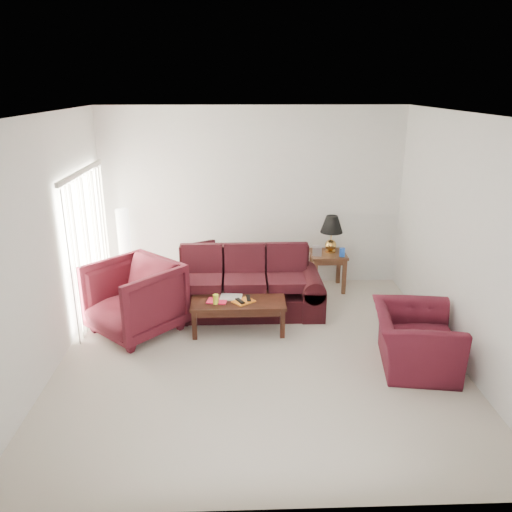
{
  "coord_description": "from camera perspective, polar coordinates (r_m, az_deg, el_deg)",
  "views": [
    {
      "loc": [
        -0.23,
        -5.69,
        3.32
      ],
      "look_at": [
        0.0,
        0.85,
        1.05
      ],
      "focal_mm": 35.0,
      "sensor_mm": 36.0,
      "label": 1
    }
  ],
  "objects": [
    {
      "name": "sofa",
      "position": [
        7.53,
        -1.29,
        -3.05
      ],
      "size": [
        2.37,
        1.09,
        0.96
      ],
      "primitive_type": null,
      "rotation": [
        0.0,
        0.0,
        0.04
      ],
      "color": "black",
      "rests_on": "ground"
    },
    {
      "name": "picture_frame",
      "position": [
        8.51,
        6.92,
        1.16
      ],
      "size": [
        0.15,
        0.17,
        0.05
      ],
      "primitive_type": "cube",
      "rotation": [
        1.36,
        0.0,
        0.18
      ],
      "color": "silver",
      "rests_on": "end_table"
    },
    {
      "name": "armchair_left",
      "position": [
        7.12,
        -13.79,
        -4.72
      ],
      "size": [
        1.56,
        1.56,
        1.02
      ],
      "primitive_type": "imported",
      "rotation": [
        0.0,
        0.0,
        -0.75
      ],
      "color": "#471019",
      "rests_on": "ground"
    },
    {
      "name": "clock",
      "position": [
        8.23,
        7.0,
        0.5
      ],
      "size": [
        0.15,
        0.08,
        0.15
      ],
      "primitive_type": "cube",
      "rotation": [
        0.0,
        0.0,
        -0.18
      ],
      "color": "silver",
      "rests_on": "end_table"
    },
    {
      "name": "end_table",
      "position": [
        8.52,
        8.15,
        -1.68
      ],
      "size": [
        0.62,
        0.62,
        0.64
      ],
      "primitive_type": null,
      "rotation": [
        0.0,
        0.0,
        -0.07
      ],
      "color": "#4B3319",
      "rests_on": "ground"
    },
    {
      "name": "throw_pillow",
      "position": [
        8.11,
        -5.91,
        0.33
      ],
      "size": [
        0.43,
        0.35,
        0.4
      ],
      "primitive_type": "cube",
      "rotation": [
        -0.21,
        0.0,
        0.52
      ],
      "color": "black",
      "rests_on": "sofa"
    },
    {
      "name": "table_lamp",
      "position": [
        8.38,
        8.6,
        2.49
      ],
      "size": [
        0.4,
        0.4,
        0.62
      ],
      "primitive_type": null,
      "rotation": [
        0.0,
        0.0,
        0.09
      ],
      "color": "gold",
      "rests_on": "end_table"
    },
    {
      "name": "magazine_orange",
      "position": [
        6.92,
        -1.42,
        -5.2
      ],
      "size": [
        0.35,
        0.33,
        0.02
      ],
      "primitive_type": "cube",
      "rotation": [
        0.0,
        0.0,
        0.65
      ],
      "color": "orange",
      "rests_on": "coffee_table"
    },
    {
      "name": "coffee_table",
      "position": [
        7.1,
        -2.01,
        -6.68
      ],
      "size": [
        1.43,
        0.96,
        0.46
      ],
      "primitive_type": null,
      "rotation": [
        0.0,
        0.0,
        -0.26
      ],
      "color": "black",
      "rests_on": "ground"
    },
    {
      "name": "magazine_red",
      "position": [
        6.96,
        -4.48,
        -5.14
      ],
      "size": [
        0.3,
        0.25,
        0.02
      ],
      "primitive_type": "cube",
      "rotation": [
        0.0,
        0.0,
        -0.18
      ],
      "color": "red",
      "rests_on": "coffee_table"
    },
    {
      "name": "remote_a",
      "position": [
        6.89,
        -1.84,
        -5.15
      ],
      "size": [
        0.13,
        0.19,
        0.02
      ],
      "primitive_type": "cube",
      "rotation": [
        0.0,
        0.0,
        0.49
      ],
      "color": "black",
      "rests_on": "coffee_table"
    },
    {
      "name": "remote_b",
      "position": [
        6.97,
        -0.87,
        -4.84
      ],
      "size": [
        0.07,
        0.19,
        0.02
      ],
      "primitive_type": "cube",
      "rotation": [
        0.0,
        0.0,
        0.09
      ],
      "color": "black",
      "rests_on": "coffee_table"
    },
    {
      "name": "armchair_right",
      "position": [
        6.47,
        17.68,
        -9.1
      ],
      "size": [
        1.13,
        1.24,
        0.72
      ],
      "primitive_type": "imported",
      "rotation": [
        0.0,
        0.0,
        1.42
      ],
      "color": "#430F1A",
      "rests_on": "ground"
    },
    {
      "name": "blue_canister",
      "position": [
        8.26,
        9.82,
        0.42
      ],
      "size": [
        0.11,
        0.11,
        0.14
      ],
      "primitive_type": "cylinder",
      "rotation": [
        0.0,
        0.0,
        -0.31
      ],
      "color": "blue",
      "rests_on": "end_table"
    },
    {
      "name": "magazine_white",
      "position": [
        7.06,
        -2.87,
        -4.71
      ],
      "size": [
        0.32,
        0.26,
        0.02
      ],
      "primitive_type": "cube",
      "rotation": [
        0.0,
        0.0,
        -0.1
      ],
      "color": "beige",
      "rests_on": "coffee_table"
    },
    {
      "name": "blinds",
      "position": [
        7.66,
        -18.55,
        1.1
      ],
      "size": [
        0.1,
        2.0,
        2.16
      ],
      "primitive_type": "cube",
      "color": "silver",
      "rests_on": "ground"
    },
    {
      "name": "floor",
      "position": [
        6.59,
        0.27,
        -11.12
      ],
      "size": [
        5.0,
        5.0,
        0.0
      ],
      "primitive_type": "plane",
      "color": "beige",
      "rests_on": "ground"
    },
    {
      "name": "floor_lamp",
      "position": [
        8.47,
        -14.73,
        0.59
      ],
      "size": [
        0.3,
        0.3,
        1.43
      ],
      "primitive_type": null,
      "rotation": [
        0.0,
        0.0,
        0.34
      ],
      "color": "white",
      "rests_on": "ground"
    },
    {
      "name": "yellow_glass",
      "position": [
        6.87,
        -4.63,
        -4.94
      ],
      "size": [
        0.09,
        0.09,
        0.13
      ],
      "primitive_type": "cylinder",
      "rotation": [
        0.0,
        0.0,
        0.22
      ],
      "color": "yellow",
      "rests_on": "coffee_table"
    }
  ]
}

